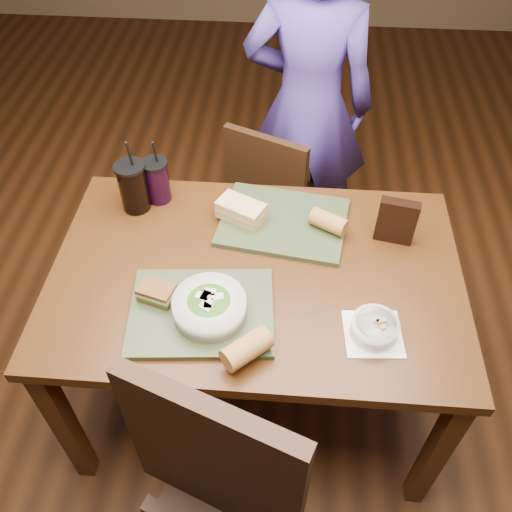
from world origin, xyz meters
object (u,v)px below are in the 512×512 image
at_px(salad_bowl, 209,306).
at_px(sandwich_near, 157,293).
at_px(cup_berry, 157,180).
at_px(chair_far, 266,196).
at_px(soup_bowl, 375,328).
at_px(sandwich_far, 241,211).
at_px(tray_near, 202,312).
at_px(cup_cola, 133,187).
at_px(baguette_far, 329,222).
at_px(baguette_near, 247,349).
at_px(tray_far, 283,222).
at_px(chip_bag, 396,221).
at_px(dining_table, 256,289).
at_px(diner, 308,106).

xyz_separation_m(salad_bowl, sandwich_near, (-0.16, 0.05, -0.01)).
relative_size(sandwich_near, cup_berry, 0.48).
height_order(chair_far, soup_bowl, chair_far).
xyz_separation_m(chair_far, soup_bowl, (0.36, -0.91, 0.32)).
bearing_deg(cup_berry, sandwich_far, -17.62).
distance_m(tray_near, sandwich_near, 0.15).
height_order(salad_bowl, soup_bowl, salad_bowl).
xyz_separation_m(chair_far, sandwich_near, (-0.27, -0.84, 0.33)).
bearing_deg(soup_bowl, cup_cola, 148.67).
distance_m(tray_near, baguette_far, 0.53).
relative_size(tray_near, baguette_near, 3.06).
bearing_deg(tray_far, cup_cola, 174.83).
bearing_deg(chair_far, cup_berry, -133.68).
relative_size(cup_cola, chip_bag, 1.73).
relative_size(soup_bowl, cup_berry, 0.70).
bearing_deg(baguette_far, chair_far, 115.11).
bearing_deg(sandwich_near, baguette_far, 33.57).
relative_size(salad_bowl, chip_bag, 1.30).
bearing_deg(chair_far, baguette_far, -64.89).
distance_m(soup_bowl, baguette_near, 0.37).
height_order(dining_table, baguette_far, baguette_far).
height_order(sandwich_near, baguette_far, baguette_far).
bearing_deg(chair_far, soup_bowl, -68.35).
distance_m(diner, cup_berry, 0.81).
distance_m(chair_far, baguette_far, 0.65).
relative_size(tray_far, chip_bag, 2.57).
bearing_deg(tray_near, dining_table, 50.88).
distance_m(diner, sandwich_near, 1.17).
distance_m(sandwich_near, sandwich_far, 0.43).
height_order(chair_far, diner, diner).
bearing_deg(dining_table, salad_bowl, -122.03).
bearing_deg(dining_table, chair_far, 90.88).
xyz_separation_m(tray_far, sandwich_far, (-0.14, 0.00, 0.04)).
bearing_deg(dining_table, sandwich_far, 106.98).
distance_m(tray_near, cup_cola, 0.55).
xyz_separation_m(dining_table, salad_bowl, (-0.12, -0.19, 0.14)).
height_order(tray_far, cup_berry, cup_berry).
bearing_deg(cup_berry, baguette_near, -60.02).
bearing_deg(cup_cola, soup_bowl, -31.33).
height_order(tray_near, chip_bag, chip_bag).
distance_m(dining_table, sandwich_far, 0.27).
height_order(dining_table, baguette_near, baguette_near).
height_order(diner, tray_far, diner).
bearing_deg(chip_bag, diner, 122.54).
height_order(diner, cup_berry, diner).
xyz_separation_m(salad_bowl, sandwich_far, (0.05, 0.42, -0.00)).
bearing_deg(dining_table, baguette_far, 40.54).
bearing_deg(baguette_far, tray_far, 169.11).
xyz_separation_m(sandwich_near, baguette_far, (0.51, 0.34, 0.01)).
distance_m(chair_far, sandwich_near, 0.95).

